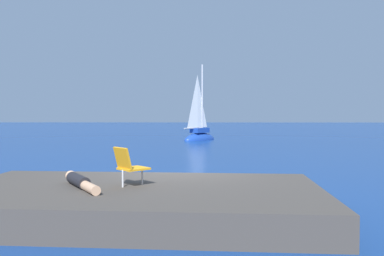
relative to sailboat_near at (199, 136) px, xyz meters
The scene contains 7 objects.
ground_plane 19.62m from the sailboat_near, 91.96° to the right, with size 160.00×160.00×0.00m, color navy.
shore_ledge 22.16m from the sailboat_near, 93.23° to the right, with size 7.34×3.90×0.57m, color #423D38.
boulder_seaward 20.15m from the sailboat_near, 99.56° to the right, with size 1.45×1.16×0.80m, color #483733.
boulder_inland 19.99m from the sailboat_near, 86.44° to the right, with size 0.92×0.74×0.51m, color #43373A.
sailboat_near is the anchor object (origin of this frame).
person_sunbather 22.32m from the sailboat_near, 96.07° to the right, with size 1.10×1.54×0.25m.
beach_chair 22.13m from the sailboat_near, 93.65° to the right, with size 0.76×0.76×0.80m.
Camera 1 is at (0.69, -10.28, 2.03)m, focal length 36.67 mm.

